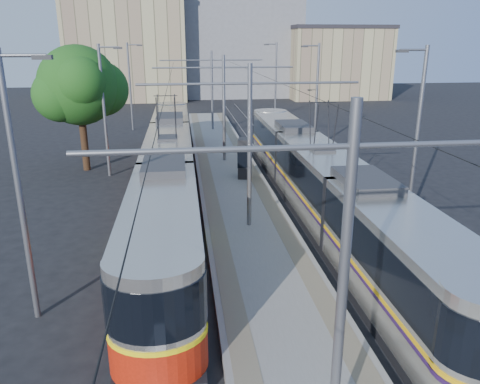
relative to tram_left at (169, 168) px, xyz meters
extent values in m
plane|color=black|center=(3.60, -13.00, -1.71)|extent=(160.00, 160.00, 0.00)
cube|color=gray|center=(3.60, 4.00, -1.56)|extent=(4.00, 50.00, 0.30)
cube|color=gray|center=(2.15, 4.00, -1.40)|extent=(0.70, 50.00, 0.01)
cube|color=gray|center=(5.05, 4.00, -1.40)|extent=(0.70, 50.00, 0.01)
cube|color=gray|center=(-0.72, 4.00, -1.69)|extent=(0.07, 70.00, 0.03)
cube|color=gray|center=(0.72, 4.00, -1.69)|extent=(0.07, 70.00, 0.03)
cube|color=gray|center=(6.48, 4.00, -1.69)|extent=(0.07, 70.00, 0.03)
cube|color=gray|center=(7.92, 4.00, -1.69)|extent=(0.07, 70.00, 0.03)
cube|color=black|center=(0.00, 0.00, -1.51)|extent=(2.30, 30.23, 0.40)
cube|color=beige|center=(0.00, 0.00, 0.14)|extent=(2.40, 28.63, 2.90)
cube|color=black|center=(0.00, 0.00, 0.64)|extent=(2.43, 28.63, 1.30)
cube|color=yellow|center=(0.00, 0.00, -0.26)|extent=(2.43, 28.63, 0.12)
cube|color=#BA1E0A|center=(0.00, 0.00, -0.76)|extent=(2.42, 28.63, 1.10)
cube|color=#2D2D30|center=(0.00, 0.00, 1.74)|extent=(1.68, 3.00, 0.30)
cube|color=black|center=(7.20, -3.55, -1.51)|extent=(2.30, 27.37, 0.40)
cube|color=beige|center=(7.20, -3.55, 0.14)|extent=(2.40, 25.77, 2.90)
cube|color=black|center=(7.20, -3.55, 0.64)|extent=(2.43, 25.77, 1.30)
cube|color=#EEAA0C|center=(7.20, -3.55, -0.26)|extent=(2.43, 25.77, 0.12)
cube|color=#2B1344|center=(7.20, -3.55, -0.41)|extent=(2.43, 25.77, 0.10)
cube|color=#2D2D30|center=(7.20, -3.55, 1.74)|extent=(1.68, 3.00, 0.30)
cylinder|color=slate|center=(3.60, -17.00, 2.09)|extent=(0.20, 0.20, 7.00)
cylinder|color=slate|center=(3.60, -17.00, 4.79)|extent=(9.20, 0.10, 0.10)
cylinder|color=slate|center=(3.60, -5.00, 2.09)|extent=(0.20, 0.20, 7.00)
cylinder|color=slate|center=(3.60, -5.00, 4.79)|extent=(9.20, 0.10, 0.10)
cylinder|color=slate|center=(3.60, 7.00, 2.09)|extent=(0.20, 0.20, 7.00)
cylinder|color=slate|center=(3.60, 7.00, 4.79)|extent=(9.20, 0.10, 0.10)
cylinder|color=slate|center=(3.60, 19.00, 2.09)|extent=(0.20, 0.20, 7.00)
cylinder|color=slate|center=(3.60, 19.00, 4.79)|extent=(9.20, 0.10, 0.10)
cylinder|color=black|center=(0.00, 4.00, 3.84)|extent=(0.02, 70.00, 0.02)
cylinder|color=black|center=(7.20, 4.00, 3.84)|extent=(0.02, 70.00, 0.02)
cylinder|color=slate|center=(-3.90, -11.00, 2.29)|extent=(0.18, 0.18, 8.00)
cube|color=#2D2D30|center=(-2.80, -11.00, 6.04)|extent=(0.50, 0.22, 0.12)
cylinder|color=slate|center=(-3.90, 5.00, 2.29)|extent=(0.18, 0.18, 8.00)
cube|color=#2D2D30|center=(-2.80, 5.00, 6.04)|extent=(0.50, 0.22, 0.12)
cylinder|color=slate|center=(-3.90, 21.00, 2.29)|extent=(0.18, 0.18, 8.00)
cube|color=#2D2D30|center=(-2.80, 21.00, 6.04)|extent=(0.50, 0.22, 0.12)
cylinder|color=slate|center=(11.10, -5.00, 2.29)|extent=(0.18, 0.18, 8.00)
cube|color=#2D2D30|center=(10.00, -5.00, 6.04)|extent=(0.50, 0.22, 0.12)
cylinder|color=slate|center=(11.10, 11.00, 2.29)|extent=(0.18, 0.18, 8.00)
cube|color=#2D2D30|center=(10.00, 11.00, 6.04)|extent=(0.50, 0.22, 0.12)
cylinder|color=slate|center=(11.10, 27.00, 2.29)|extent=(0.18, 0.18, 8.00)
cube|color=#2D2D30|center=(10.00, 27.00, 6.04)|extent=(0.50, 0.22, 0.12)
cube|color=black|center=(4.34, 2.56, -0.22)|extent=(0.80, 1.13, 2.37)
cube|color=black|center=(4.34, 2.56, -0.07)|extent=(0.84, 1.17, 1.24)
cylinder|color=#382314|center=(-5.59, 6.65, -0.05)|extent=(0.46, 0.46, 3.31)
sphere|color=#194D16|center=(-5.59, 6.65, 3.78)|extent=(4.97, 4.97, 4.97)
sphere|color=#194D16|center=(-4.35, 7.48, 3.47)|extent=(3.52, 3.52, 3.52)
cube|color=tan|center=(-6.40, 47.00, 5.36)|extent=(16.00, 12.00, 14.14)
cube|color=gray|center=(9.60, 51.00, 6.76)|extent=(18.00, 14.00, 16.93)
cube|color=tan|center=(23.60, 45.00, 3.16)|extent=(14.00, 10.00, 9.73)
cube|color=#262328|center=(23.60, 45.00, 8.27)|extent=(14.28, 10.20, 0.50)
camera|label=1|loc=(0.79, -24.33, 6.46)|focal=35.00mm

